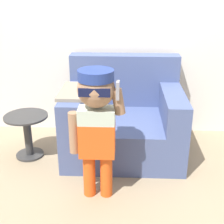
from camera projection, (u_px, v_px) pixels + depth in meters
ground_plane at (112, 159)px, 3.05m from camera, size 10.00×10.00×0.00m
wall_back at (115, 14)px, 3.23m from camera, size 10.00×0.05×2.60m
armchair at (123, 120)px, 3.12m from camera, size 1.15×0.93×0.92m
person_child at (96, 116)px, 2.28m from camera, size 0.43×0.32×1.04m
side_table at (28, 132)px, 3.02m from camera, size 0.42×0.42×0.43m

